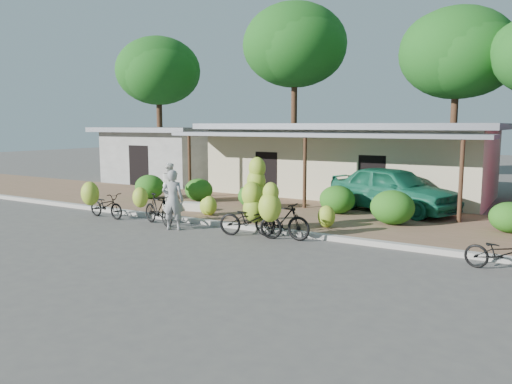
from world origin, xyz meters
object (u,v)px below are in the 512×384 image
tree_far_center (293,44)px  bike_far_left (102,202)px  sack_near (193,206)px  bystander (170,183)px  tree_back_left (157,70)px  bike_center (253,207)px  sack_far (171,206)px  bike_left (156,208)px  bike_far_right (502,254)px  vendor (173,200)px  bike_right (278,215)px  teal_van (393,189)px  tree_center_right (454,52)px

tree_far_center → bike_far_left: tree_far_center is taller
sack_near → bystander: bearing=156.2°
tree_back_left → bike_center: bearing=-39.4°
tree_back_left → sack_far: tree_back_left is taller
bike_left → bike_center: bike_center is taller
bike_far_right → sack_far: (-11.35, 1.99, -0.17)m
bike_center → vendor: 2.64m
bike_right → teal_van: (1.66, 5.73, 0.24)m
bike_right → teal_van: bearing=-14.2°
bike_far_right → bike_right: bearing=99.1°
tree_center_right → teal_van: (-0.16, -9.61, -6.05)m
bike_right → bystander: bearing=68.2°
tree_center_right → sack_near: 16.25m
tree_far_center → bike_far_right: 21.31m
sack_near → bystander: size_ratio=0.51×
bike_far_left → vendor: size_ratio=0.92×
tree_far_center → bike_far_left: size_ratio=5.96×
teal_van → sack_far: bearing=138.4°
bike_far_right → vendor: vendor is taller
bike_center → sack_far: (-4.61, 1.66, -0.59)m
bystander → teal_van: (8.19, 2.85, 0.00)m
bike_far_left → bike_left: bearing=-83.6°
tree_center_right → sack_near: (-6.59, -13.24, -6.74)m
tree_far_center → bike_far_right: size_ratio=6.09×
bike_far_left → sack_near: bike_far_left is taller
bike_far_right → bystander: bearing=87.2°
bike_right → bike_left: bearing=95.1°
bike_right → sack_far: (-5.53, 1.77, -0.46)m
tree_far_center → teal_van: bearing=-45.9°
bike_far_left → bike_right: bike_right is taller
bike_right → vendor: bearing=100.2°
bike_center → bike_left: bearing=85.6°
sack_near → sack_far: sack_near is taller
tree_back_left → teal_van: size_ratio=1.78×
tree_center_right → sack_near: tree_center_right is taller
bike_far_right → sack_far: 11.52m
tree_far_center → sack_near: tree_far_center is taller
sack_far → bystander: bearing=132.0°
teal_van → bike_center: bearing=174.9°
bike_left → bike_far_right: bearing=-72.3°
vendor → bystander: (-3.03, 3.38, -0.00)m
tree_center_right → bike_far_right: tree_center_right is taller
bike_far_left → sack_near: 3.24m
tree_far_center → bike_left: (2.72, -15.09, -7.47)m
tree_back_left → bike_left: bearing=-48.4°
sack_far → teal_van: size_ratio=0.15×
tree_center_right → vendor: size_ratio=4.83×
vendor → teal_van: bearing=-151.7°
tree_far_center → tree_center_right: 9.07m
bike_left → sack_near: bearing=25.2°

